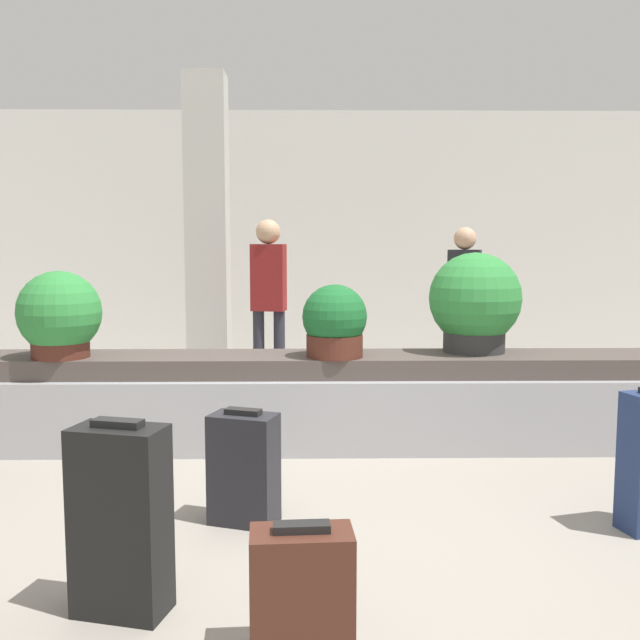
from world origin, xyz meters
name	(u,v)px	position (x,y,z in m)	size (l,w,h in m)	color
ground_plane	(324,522)	(0.00, 0.00, 0.00)	(18.00, 18.00, 0.00)	gray
back_wall	(315,232)	(0.00, 6.05, 1.60)	(18.00, 0.06, 3.20)	silver
carousel	(320,401)	(0.00, 1.47, 0.31)	(6.26, 0.73, 0.66)	#9E9EA3
pillar	(208,229)	(-1.15, 3.97, 1.60)	(0.43, 0.43, 3.20)	beige
suitcase_0	(302,592)	(-0.10, -1.21, 0.23)	(0.38, 0.22, 0.49)	#472319
suitcase_2	(121,520)	(-0.82, -0.91, 0.38)	(0.40, 0.29, 0.78)	black
suitcase_3	(244,469)	(-0.42, 0.00, 0.29)	(0.39, 0.30, 0.61)	#232328
potted_plant_0	(59,316)	(-1.82, 1.36, 0.95)	(0.58, 0.58, 0.61)	#4C2319
potted_plant_1	(335,323)	(0.10, 1.36, 0.90)	(0.46, 0.46, 0.51)	#4C2319
potted_plant_2	(475,303)	(1.14, 1.57, 1.02)	(0.67, 0.67, 0.73)	#2D2D2D
traveler_0	(269,290)	(-0.47, 3.24, 1.01)	(0.35, 0.24, 1.68)	#282833
traveler_1	(464,292)	(1.50, 3.62, 0.96)	(0.36, 0.28, 1.62)	#282833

